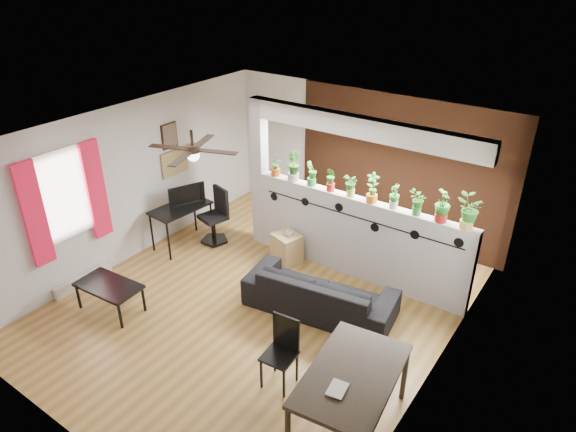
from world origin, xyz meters
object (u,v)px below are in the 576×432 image
at_px(potted_plant_6, 394,196).
at_px(folding_chair, 283,345).
at_px(coffee_table, 109,287).
at_px(potted_plant_4, 351,184).
at_px(potted_plant_3, 331,179).
at_px(potted_plant_9, 469,211).
at_px(cube_shelf, 287,249).
at_px(cup, 289,233).
at_px(dining_table, 352,379).
at_px(potted_plant_0, 276,162).
at_px(ceiling_fan, 193,151).
at_px(computer_desk, 181,210).
at_px(potted_plant_7, 418,202).
at_px(potted_plant_1, 293,165).
at_px(potted_plant_8, 443,205).
at_px(office_chair, 216,219).
at_px(potted_plant_2, 312,173).
at_px(sofa, 320,293).
at_px(potted_plant_5, 372,187).

distance_m(potted_plant_6, folding_chair, 2.73).
bearing_deg(coffee_table, potted_plant_4, 51.09).
height_order(potted_plant_3, potted_plant_9, potted_plant_9).
bearing_deg(potted_plant_3, potted_plant_9, -0.00).
bearing_deg(cube_shelf, cup, 16.14).
bearing_deg(dining_table, cup, 136.01).
bearing_deg(potted_plant_0, cup, -33.66).
height_order(ceiling_fan, potted_plant_4, ceiling_fan).
relative_size(potted_plant_9, computer_desk, 0.44).
bearing_deg(ceiling_fan, potted_plant_7, 36.00).
bearing_deg(potted_plant_0, potted_plant_7, 0.00).
bearing_deg(potted_plant_6, potted_plant_1, 180.00).
relative_size(potted_plant_7, cup, 3.00).
height_order(ceiling_fan, potted_plant_1, ceiling_fan).
height_order(cube_shelf, coffee_table, cube_shelf).
bearing_deg(dining_table, potted_plant_9, 85.37).
height_order(potted_plant_4, cup, potted_plant_4).
xyz_separation_m(potted_plant_8, cup, (-2.30, -0.34, -1.03)).
xyz_separation_m(potted_plant_7, computer_desk, (-3.83, -0.91, -0.87)).
bearing_deg(potted_plant_8, office_chair, -172.83).
height_order(potted_plant_3, cup, potted_plant_3).
xyz_separation_m(potted_plant_1, potted_plant_8, (2.46, 0.00, -0.01)).
distance_m(potted_plant_4, potted_plant_8, 1.41).
relative_size(ceiling_fan, folding_chair, 1.31).
height_order(potted_plant_6, potted_plant_9, potted_plant_9).
bearing_deg(potted_plant_3, ceiling_fan, -120.81).
distance_m(office_chair, coffee_table, 2.37).
distance_m(potted_plant_2, sofa, 1.91).
bearing_deg(potted_plant_9, coffee_table, -144.94).
xyz_separation_m(potted_plant_2, potted_plant_9, (2.46, -0.00, 0.04)).
bearing_deg(potted_plant_8, potted_plant_2, 180.00).
relative_size(potted_plant_4, office_chair, 0.37).
height_order(potted_plant_5, cube_shelf, potted_plant_5).
bearing_deg(computer_desk, dining_table, -22.35).
distance_m(potted_plant_0, potted_plant_6, 2.11).
height_order(potted_plant_0, cup, potted_plant_0).
relative_size(potted_plant_2, computer_desk, 0.37).
bearing_deg(computer_desk, potted_plant_6, 14.71).
height_order(potted_plant_2, potted_plant_3, potted_plant_2).
xyz_separation_m(potted_plant_4, office_chair, (-2.37, -0.48, -1.11)).
bearing_deg(potted_plant_1, cup, -64.86).
xyz_separation_m(potted_plant_8, office_chair, (-3.78, -0.48, -1.16)).
distance_m(potted_plant_8, cup, 2.54).
xyz_separation_m(potted_plant_8, computer_desk, (-4.18, -0.91, -0.92)).
height_order(potted_plant_5, potted_plant_7, potted_plant_5).
relative_size(ceiling_fan, potted_plant_6, 3.24).
height_order(potted_plant_0, potted_plant_3, potted_plant_0).
bearing_deg(ceiling_fan, potted_plant_2, 68.14).
bearing_deg(office_chair, potted_plant_6, 8.79).
bearing_deg(sofa, computer_desk, -12.38).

